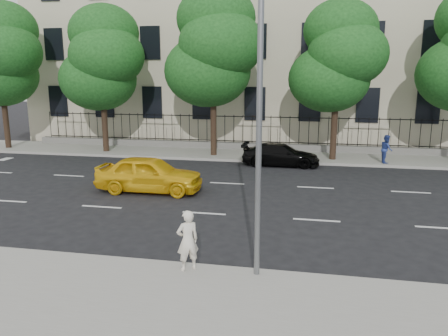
# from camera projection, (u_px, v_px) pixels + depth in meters

# --- Properties ---
(ground) EXTENTS (120.00, 120.00, 0.00)m
(ground) POSITION_uv_depth(u_px,v_px,m) (185.00, 238.00, 13.42)
(ground) COLOR black
(ground) RESTS_ON ground
(near_sidewalk) EXTENTS (60.00, 4.00, 0.15)m
(near_sidewalk) POSITION_uv_depth(u_px,v_px,m) (134.00, 301.00, 9.56)
(near_sidewalk) COLOR gray
(near_sidewalk) RESTS_ON ground
(far_sidewalk) EXTENTS (60.00, 4.00, 0.15)m
(far_sidewalk) POSITION_uv_depth(u_px,v_px,m) (248.00, 155.00, 26.83)
(far_sidewalk) COLOR gray
(far_sidewalk) RESTS_ON ground
(lane_markings) EXTENTS (49.60, 4.62, 0.01)m
(lane_markings) POSITION_uv_depth(u_px,v_px,m) (217.00, 196.00, 17.97)
(lane_markings) COLOR silver
(lane_markings) RESTS_ON ground
(masonry_building) EXTENTS (34.60, 12.11, 18.50)m
(masonry_building) POSITION_uv_depth(u_px,v_px,m) (266.00, 20.00, 33.52)
(masonry_building) COLOR beige
(masonry_building) RESTS_ON ground
(iron_fence) EXTENTS (30.00, 0.50, 2.20)m
(iron_fence) POSITION_uv_depth(u_px,v_px,m) (252.00, 141.00, 28.34)
(iron_fence) COLOR slate
(iron_fence) RESTS_ON far_sidewalk
(street_light) EXTENTS (0.25, 3.32, 8.05)m
(street_light) POSITION_uv_depth(u_px,v_px,m) (263.00, 65.00, 10.16)
(street_light) COLOR slate
(street_light) RESTS_ON near_sidewalk
(tree_a) EXTENTS (5.71, 5.31, 9.39)m
(tree_a) POSITION_uv_depth(u_px,v_px,m) (1.00, 55.00, 27.94)
(tree_a) COLOR #382619
(tree_a) RESTS_ON far_sidewalk
(tree_b) EXTENTS (5.53, 5.12, 8.97)m
(tree_b) POSITION_uv_depth(u_px,v_px,m) (103.00, 59.00, 26.68)
(tree_b) COLOR #382619
(tree_b) RESTS_ON far_sidewalk
(tree_c) EXTENTS (5.89, 5.50, 9.80)m
(tree_c) POSITION_uv_depth(u_px,v_px,m) (214.00, 48.00, 25.25)
(tree_c) COLOR #382619
(tree_c) RESTS_ON far_sidewalk
(tree_d) EXTENTS (5.34, 4.94, 8.84)m
(tree_d) POSITION_uv_depth(u_px,v_px,m) (338.00, 57.00, 24.05)
(tree_d) COLOR #382619
(tree_d) RESTS_ON far_sidewalk
(yellow_taxi) EXTENTS (4.56, 1.91, 1.54)m
(yellow_taxi) POSITION_uv_depth(u_px,v_px,m) (149.00, 174.00, 18.58)
(yellow_taxi) COLOR yellow
(yellow_taxi) RESTS_ON ground
(black_sedan) EXTENTS (4.23, 1.73, 1.22)m
(black_sedan) POSITION_uv_depth(u_px,v_px,m) (281.00, 155.00, 23.91)
(black_sedan) COLOR black
(black_sedan) RESTS_ON ground
(woman_near) EXTENTS (0.67, 0.63, 1.55)m
(woman_near) POSITION_uv_depth(u_px,v_px,m) (188.00, 240.00, 10.77)
(woman_near) COLOR white
(woman_near) RESTS_ON near_sidewalk
(pedestrian_far) EXTENTS (0.62, 0.78, 1.55)m
(pedestrian_far) POSITION_uv_depth(u_px,v_px,m) (386.00, 149.00, 23.87)
(pedestrian_far) COLOR navy
(pedestrian_far) RESTS_ON far_sidewalk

